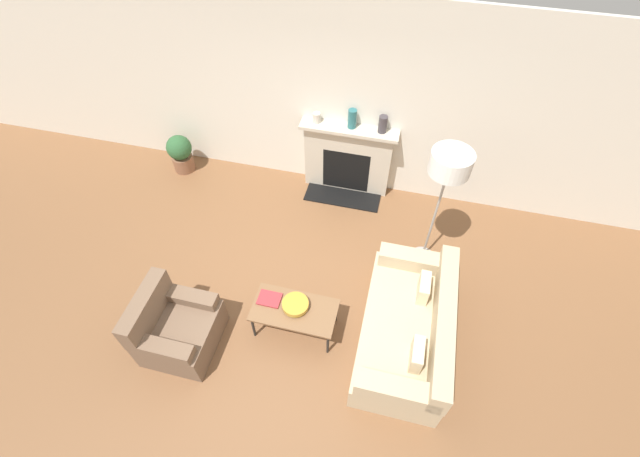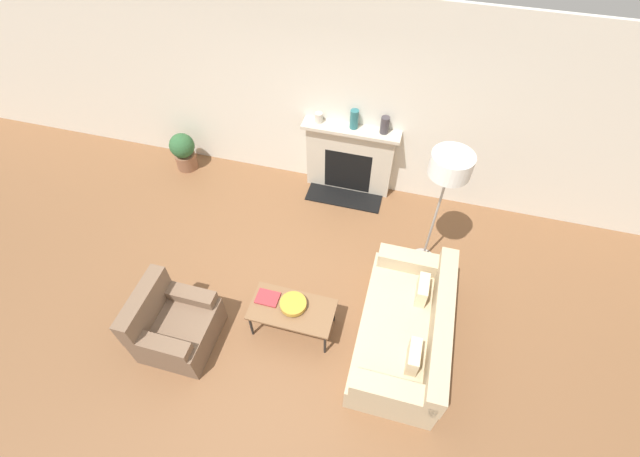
% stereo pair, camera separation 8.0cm
% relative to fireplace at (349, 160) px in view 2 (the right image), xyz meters
% --- Properties ---
extents(ground_plane, '(18.00, 18.00, 0.00)m').
position_rel_fireplace_xyz_m(ground_plane, '(-0.21, -2.58, -0.56)').
color(ground_plane, brown).
extents(wall_back, '(18.00, 0.06, 2.90)m').
position_rel_fireplace_xyz_m(wall_back, '(-0.21, 0.14, 0.89)').
color(wall_back, silver).
rests_on(wall_back, ground_plane).
extents(fireplace, '(1.42, 0.59, 1.15)m').
position_rel_fireplace_xyz_m(fireplace, '(0.00, 0.00, 0.00)').
color(fireplace, beige).
rests_on(fireplace, ground_plane).
extents(couch, '(0.97, 1.87, 0.78)m').
position_rel_fireplace_xyz_m(couch, '(1.24, -2.44, -0.27)').
color(couch, tan).
rests_on(couch, ground_plane).
extents(armchair_near, '(0.80, 0.84, 0.86)m').
position_rel_fireplace_xyz_m(armchair_near, '(-1.39, -3.10, -0.24)').
color(armchair_near, brown).
rests_on(armchair_near, ground_plane).
extents(coffee_table, '(0.99, 0.52, 0.44)m').
position_rel_fireplace_xyz_m(coffee_table, '(-0.10, -2.60, -0.16)').
color(coffee_table, brown).
rests_on(coffee_table, ground_plane).
extents(bowl, '(0.31, 0.31, 0.08)m').
position_rel_fireplace_xyz_m(bowl, '(-0.09, -2.56, -0.07)').
color(bowl, '#BC8E2D').
rests_on(bowl, coffee_table).
extents(book, '(0.27, 0.21, 0.02)m').
position_rel_fireplace_xyz_m(book, '(-0.42, -2.54, -0.11)').
color(book, '#9E2D33').
rests_on(book, coffee_table).
extents(floor_lamp, '(0.47, 0.47, 1.86)m').
position_rel_fireplace_xyz_m(floor_lamp, '(1.32, -1.14, 1.07)').
color(floor_lamp, gray).
rests_on(floor_lamp, ground_plane).
extents(mantel_vase_left, '(0.11, 0.11, 0.15)m').
position_rel_fireplace_xyz_m(mantel_vase_left, '(-0.48, 0.01, 0.66)').
color(mantel_vase_left, beige).
rests_on(mantel_vase_left, fireplace).
extents(mantel_vase_center_left, '(0.12, 0.12, 0.28)m').
position_rel_fireplace_xyz_m(mantel_vase_center_left, '(0.03, 0.01, 0.73)').
color(mantel_vase_center_left, '#28666B').
rests_on(mantel_vase_center_left, fireplace).
extents(mantel_vase_center_right, '(0.12, 0.12, 0.25)m').
position_rel_fireplace_xyz_m(mantel_vase_center_right, '(0.46, 0.01, 0.71)').
color(mantel_vase_center_right, '#3D383D').
rests_on(mantel_vase_center_right, fireplace).
extents(potted_plant, '(0.40, 0.40, 0.65)m').
position_rel_fireplace_xyz_m(potted_plant, '(-2.70, -0.23, -0.21)').
color(potted_plant, brown).
rests_on(potted_plant, ground_plane).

